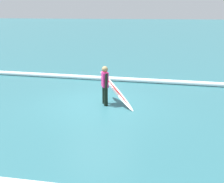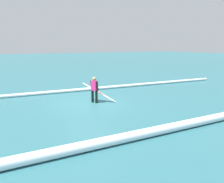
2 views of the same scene
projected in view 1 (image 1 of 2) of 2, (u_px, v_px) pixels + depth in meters
name	position (u px, v px, depth m)	size (l,w,h in m)	color
ground_plane	(97.00, 103.00, 10.72)	(168.25, 168.25, 0.00)	#2A616A
surfer	(105.00, 83.00, 10.36)	(0.32, 0.60, 1.44)	black
surfboard	(116.00, 90.00, 10.54)	(1.59, 1.66, 1.07)	white
wave_crest_foreground	(129.00, 80.00, 13.80)	(0.21, 0.21, 24.36)	white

